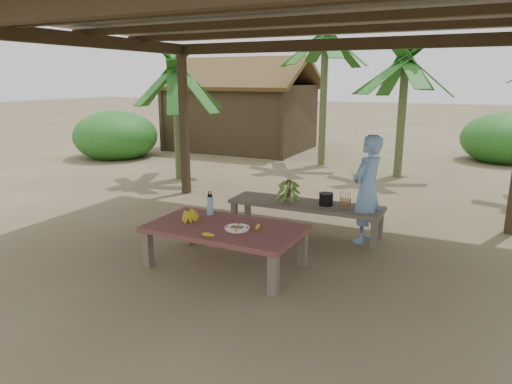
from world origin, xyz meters
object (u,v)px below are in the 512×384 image
at_px(ripe_banana_bunch, 188,214).
at_px(water_flask, 210,205).
at_px(work_table, 225,231).
at_px(woman, 367,189).
at_px(bench, 305,207).
at_px(plate, 237,228).
at_px(cooking_pot, 326,199).

relative_size(ripe_banana_bunch, water_flask, 0.81).
bearing_deg(work_table, woman, 51.16).
bearing_deg(woman, water_flask, -34.04).
distance_m(bench, plate, 1.63).
height_order(plate, woman, woman).
distance_m(water_flask, cooking_pot, 1.69).
bearing_deg(plate, cooking_pot, 71.36).
bearing_deg(work_table, ripe_banana_bunch, 179.20).
distance_m(bench, cooking_pot, 0.33).
distance_m(work_table, cooking_pot, 1.75).
xyz_separation_m(bench, water_flask, (-0.85, -1.22, 0.23)).
xyz_separation_m(bench, cooking_pot, (0.30, 0.02, 0.14)).
relative_size(bench, ripe_banana_bunch, 8.86).
bearing_deg(cooking_pot, bench, -175.32).
relative_size(bench, cooking_pot, 11.32).
height_order(work_table, ripe_banana_bunch, ripe_banana_bunch).
relative_size(cooking_pot, woman, 0.13).
height_order(work_table, woman, woman).
xyz_separation_m(plate, cooking_pot, (0.55, 1.63, 0.01)).
bearing_deg(plate, woman, 55.64).
bearing_deg(cooking_pot, work_table, -115.28).
bearing_deg(ripe_banana_bunch, bench, 57.78).
bearing_deg(cooking_pot, woman, -0.26).
relative_size(water_flask, woman, 0.21).
height_order(work_table, cooking_pot, cooking_pot).
distance_m(work_table, plate, 0.22).
relative_size(plate, woman, 0.19).
bearing_deg(woman, work_table, -19.70).
bearing_deg(work_table, cooking_pot, 65.60).
xyz_separation_m(ripe_banana_bunch, cooking_pot, (1.27, 1.56, -0.04)).
xyz_separation_m(plate, water_flask, (-0.59, 0.39, 0.11)).
bearing_deg(bench, ripe_banana_bunch, -122.94).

